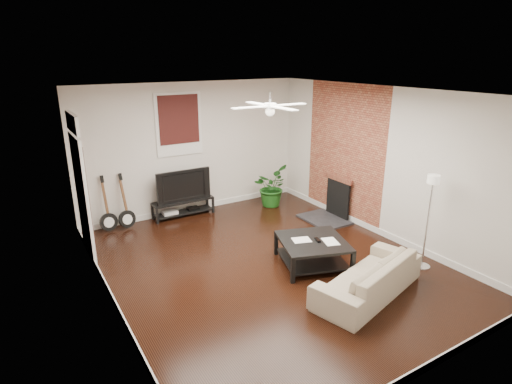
% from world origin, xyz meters
% --- Properties ---
extents(room, '(5.01, 6.01, 2.81)m').
position_xyz_m(room, '(0.00, 0.00, 1.40)').
color(room, black).
rests_on(room, ground).
extents(brick_accent, '(0.02, 2.20, 2.80)m').
position_xyz_m(brick_accent, '(2.49, 1.00, 1.40)').
color(brick_accent, brown).
rests_on(brick_accent, floor).
extents(fireplace, '(0.80, 1.10, 0.92)m').
position_xyz_m(fireplace, '(2.20, 1.00, 0.46)').
color(fireplace, black).
rests_on(fireplace, floor).
extents(window_back, '(1.00, 0.06, 1.30)m').
position_xyz_m(window_back, '(-0.30, 2.97, 1.95)').
color(window_back, black).
rests_on(window_back, wall_back).
extents(door_left, '(0.08, 1.00, 2.50)m').
position_xyz_m(door_left, '(-2.46, 1.90, 1.25)').
color(door_left, white).
rests_on(door_left, wall_left).
extents(tv_stand, '(1.31, 0.35, 0.37)m').
position_xyz_m(tv_stand, '(-0.38, 2.78, 0.18)').
color(tv_stand, black).
rests_on(tv_stand, floor).
extents(tv, '(1.17, 0.15, 0.68)m').
position_xyz_m(tv, '(-0.38, 2.80, 0.71)').
color(tv, black).
rests_on(tv, tv_stand).
extents(coffee_table, '(1.32, 1.32, 0.44)m').
position_xyz_m(coffee_table, '(0.61, -0.39, 0.22)').
color(coffee_table, black).
rests_on(coffee_table, floor).
extents(sofa, '(2.07, 1.24, 0.57)m').
position_xyz_m(sofa, '(0.74, -1.50, 0.28)').
color(sofa, tan).
rests_on(sofa, floor).
extents(floor_lamp, '(0.32, 0.32, 1.58)m').
position_xyz_m(floor_lamp, '(2.09, -1.40, 0.79)').
color(floor_lamp, white).
rests_on(floor_lamp, floor).
extents(potted_plant, '(1.07, 1.08, 0.91)m').
position_xyz_m(potted_plant, '(1.59, 2.38, 0.45)').
color(potted_plant, '#1A5518').
rests_on(potted_plant, floor).
extents(guitar_left, '(0.37, 0.28, 1.13)m').
position_xyz_m(guitar_left, '(-1.95, 2.75, 0.56)').
color(guitar_left, black).
rests_on(guitar_left, floor).
extents(guitar_right, '(0.39, 0.32, 1.13)m').
position_xyz_m(guitar_right, '(-1.60, 2.72, 0.56)').
color(guitar_right, black).
rests_on(guitar_right, floor).
extents(ceiling_fan, '(1.24, 1.24, 0.32)m').
position_xyz_m(ceiling_fan, '(0.00, 0.00, 2.60)').
color(ceiling_fan, white).
rests_on(ceiling_fan, ceiling).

